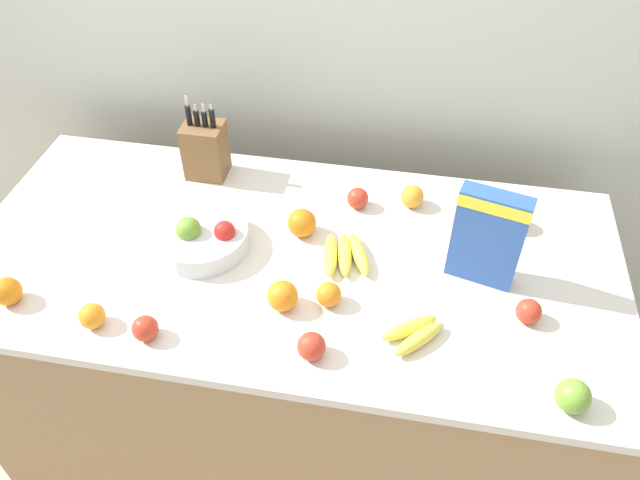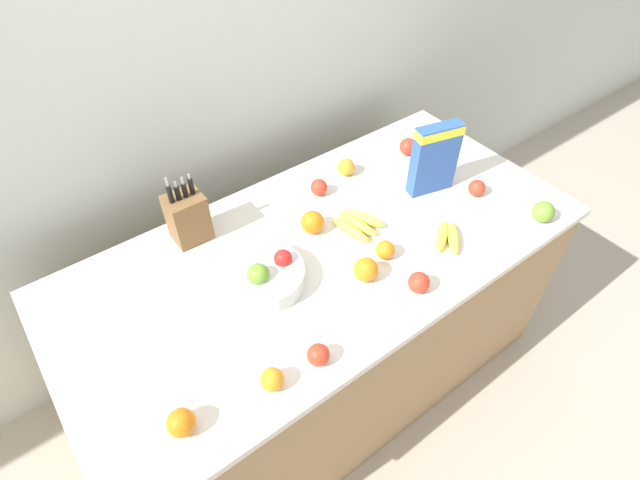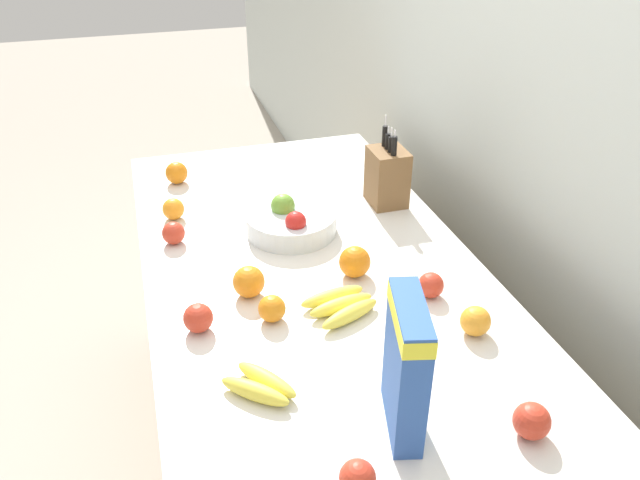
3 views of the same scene
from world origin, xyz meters
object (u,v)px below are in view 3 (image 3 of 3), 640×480
Objects in this scene: banana_bunch_right at (341,305)px; apple_middle at (357,478)px; apple_rear at (532,421)px; apple_near_bananas at (198,318)px; orange_near_bowl at (272,309)px; orange_by_cereal at (475,321)px; orange_front_left at (177,173)px; orange_front_center at (249,282)px; orange_front_right at (173,209)px; knife_block at (387,176)px; orange_mid_right at (355,262)px; cereal_box at (406,363)px; banana_bunch_left at (261,385)px; apple_by_knife_block at (431,285)px; fruit_bowl at (291,221)px; apple_leftmost at (173,233)px.

apple_middle is at bearing -15.19° from banana_bunch_right.
apple_rear is 1.02× the size of apple_near_bananas.
apple_rear is 1.08× the size of orange_near_bowl.
orange_front_left reaches higher than orange_by_cereal.
orange_by_cereal is at bearing 57.69° from orange_front_center.
orange_front_left is (-0.26, 0.04, 0.00)m from orange_front_right.
orange_by_cereal is at bearing 128.67° from apple_middle.
knife_block is 0.45m from orange_mid_right.
cereal_box reaches higher than banana_bunch_left.
apple_by_knife_block is at bearing 32.97° from orange_front_left.
knife_block reaches higher than fruit_bowl.
orange_by_cereal reaches higher than orange_near_bowl.
orange_front_left is 0.89× the size of orange_mid_right.
orange_front_center reaches higher than banana_bunch_left.
banana_bunch_right is 0.25m from orange_front_center.
banana_bunch_left is at bearing 9.95° from apple_leftmost.
banana_bunch_right is 2.91× the size of apple_by_knife_block.
knife_block is 3.77× the size of orange_front_left.
apple_rear reaches higher than apple_middle.
cereal_box is at bearing -9.25° from orange_mid_right.
orange_by_cereal is at bearing 39.23° from orange_front_right.
orange_front_center reaches higher than apple_near_bananas.
apple_near_bananas is 0.18m from orange_front_center.
banana_bunch_left is 2.00× the size of orange_mid_right.
apple_near_bananas is 1.06× the size of orange_near_bowl.
apple_rear is at bearing 80.74° from cereal_box.
orange_front_right is at bearing -162.41° from orange_front_center.
fruit_bowl is at bearing 160.18° from banana_bunch_left.
apple_middle is 0.98× the size of orange_front_right.
apple_rear is (0.48, 0.23, 0.02)m from banana_bunch_right.
cereal_box is 1.07× the size of fruit_bowl.
apple_rear is at bearing 35.43° from orange_front_center.
cereal_box is 0.92m from apple_leftmost.
orange_by_cereal is 0.87× the size of orange_front_center.
knife_block is 4.01× the size of apple_near_bananas.
apple_middle is at bearing -86.34° from apple_rear.
banana_bunch_left is 0.68m from apple_leftmost.
apple_leftmost reaches higher than banana_bunch_left.
apple_by_knife_block is at bearing 46.84° from orange_mid_right.
apple_middle reaches higher than banana_bunch_right.
knife_block is at bearing 147.02° from orange_mid_right.
apple_leftmost is at bearing -147.30° from apple_rear.
orange_front_left is at bearing -176.35° from banana_bunch_left.
orange_mid_right reaches higher than orange_by_cereal.
apple_near_bananas is at bearing -93.25° from apple_by_knife_block.
knife_block is 3.36× the size of orange_mid_right.
apple_rear is 1.46m from orange_front_left.
cereal_box is 3.52× the size of orange_front_center.
fruit_bowl is 0.50m from apple_by_knife_block.
orange_mid_right is at bearing -133.16° from apple_by_knife_block.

